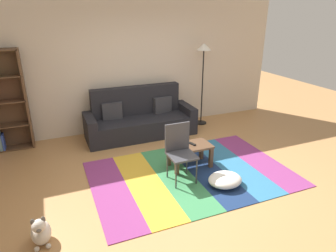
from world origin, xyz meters
The scene contains 10 objects.
ground_plane centered at (0.00, 0.00, 0.00)m, with size 14.00×14.00×0.00m, color #B27F4C.
back_wall centered at (0.00, 2.55, 1.35)m, with size 6.80×0.10×2.70m, color beige.
rug centered at (0.23, 0.12, 0.01)m, with size 3.17×2.10×0.01m.
couch centered at (-0.03, 2.02, 0.34)m, with size 2.26×0.80×1.00m.
coffee_table centered at (0.32, 0.36, 0.32)m, with size 0.70×0.41×0.39m.
pouf centered at (0.55, -0.38, 0.10)m, with size 0.52×0.44×0.18m, color white.
dog centered at (-2.04, -0.60, 0.16)m, with size 0.22×0.35×0.40m.
standing_lamp centered at (1.49, 2.12, 1.52)m, with size 0.32×0.32×1.83m.
tv_remote centered at (0.36, 0.38, 0.41)m, with size 0.04×0.15×0.02m, color black.
folding_chair centered at (0.00, 0.09, 0.53)m, with size 0.40×0.40×0.90m.
Camera 1 is at (-1.74, -3.64, 2.50)m, focal length 31.88 mm.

